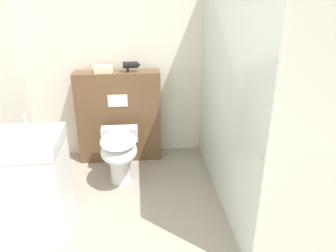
% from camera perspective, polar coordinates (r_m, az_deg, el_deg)
% --- Properties ---
extents(wall_back, '(8.00, 0.06, 2.50)m').
position_cam_1_polar(wall_back, '(3.89, -3.71, 12.60)').
color(wall_back, silver).
rests_on(wall_back, ground_plane).
extents(partition_panel, '(0.97, 0.23, 1.08)m').
position_cam_1_polar(partition_panel, '(3.91, -8.48, 1.62)').
color(partition_panel, brown).
rests_on(partition_panel, ground_plane).
extents(shower_glass, '(0.04, 2.06, 2.04)m').
position_cam_1_polar(shower_glass, '(3.03, 9.78, 4.49)').
color(shower_glass, silver).
rests_on(shower_glass, ground_plane).
extents(toilet, '(0.39, 0.61, 0.55)m').
position_cam_1_polar(toilet, '(3.47, -8.45, -4.50)').
color(toilet, white).
rests_on(toilet, ground_plane).
extents(sink_vanity, '(0.58, 0.53, 1.03)m').
position_cam_1_polar(sink_vanity, '(3.01, -22.68, -9.32)').
color(sink_vanity, white).
rests_on(sink_vanity, ground_plane).
extents(hair_drier, '(0.19, 0.07, 0.12)m').
position_cam_1_polar(hair_drier, '(3.69, -6.43, 10.50)').
color(hair_drier, black).
rests_on(hair_drier, partition_panel).
extents(folded_towel, '(0.20, 0.12, 0.07)m').
position_cam_1_polar(folded_towel, '(3.73, -11.17, 9.69)').
color(folded_towel, beige).
rests_on(folded_towel, partition_panel).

